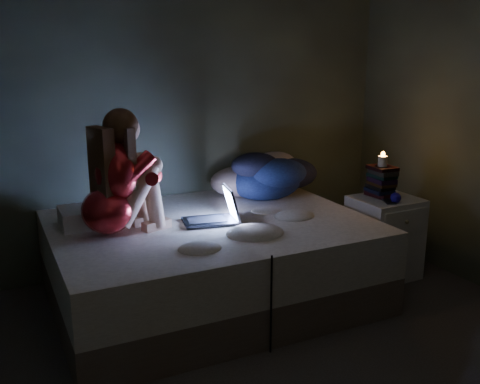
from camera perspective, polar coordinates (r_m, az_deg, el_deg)
floor at (r=3.18m, az=7.46°, el=-18.63°), size 3.60×3.80×0.02m
wall_back at (r=4.40m, az=-5.83°, el=8.94°), size 3.60×0.02×2.60m
bed at (r=3.85m, az=-3.15°, el=-7.28°), size 2.14×1.60×0.59m
pillow at (r=3.79m, az=-15.40°, el=-2.44°), size 0.43×0.31×0.12m
woman at (r=3.42m, az=-14.15°, el=1.82°), size 0.58×0.46×0.81m
laptop at (r=3.67m, az=-3.29°, el=-1.35°), size 0.41×0.32×0.26m
clothes_pile at (r=4.35m, az=2.66°, el=2.03°), size 0.69×0.57×0.39m
nightstand at (r=4.38m, az=15.06°, el=-4.67°), size 0.49×0.44×0.64m
book_stack at (r=4.30m, az=14.82°, el=1.19°), size 0.19×0.25×0.26m
candle at (r=4.26m, az=14.96°, el=3.39°), size 0.07×0.07×0.08m
phone at (r=4.18m, az=15.53°, el=-0.96°), size 0.12×0.16×0.01m
blue_orb at (r=4.15m, az=16.22°, el=-0.60°), size 0.08×0.08×0.08m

